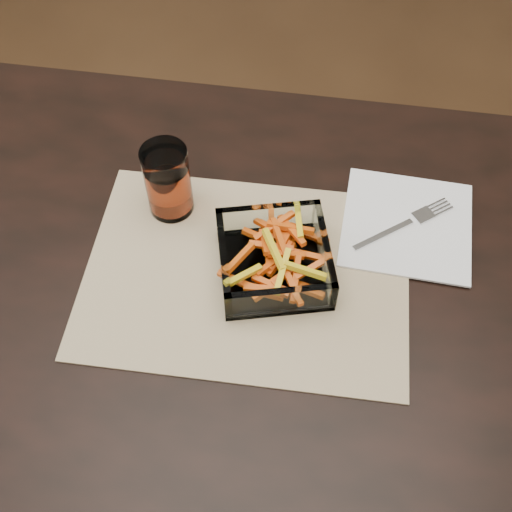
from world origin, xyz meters
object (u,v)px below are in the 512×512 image
object	(u,v)px
dining_table	(245,347)
fork	(406,223)
tumbler	(168,183)
glass_bowl	(274,261)

from	to	relation	value
dining_table	fork	size ratio (longest dim) A/B	11.06
dining_table	tumbler	world-z (taller)	tumbler
dining_table	glass_bowl	world-z (taller)	glass_bowl
glass_bowl	tumbler	xyz separation A→B (m)	(-0.17, 0.09, 0.03)
dining_table	tumbler	bearing A→B (deg)	128.83
dining_table	glass_bowl	bearing A→B (deg)	69.44
glass_bowl	fork	size ratio (longest dim) A/B	1.25
dining_table	glass_bowl	distance (m)	0.14
glass_bowl	tumbler	bearing A→B (deg)	151.42
dining_table	tumbler	xyz separation A→B (m)	(-0.14, 0.17, 0.14)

